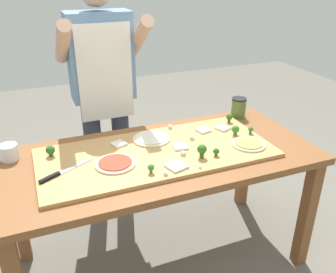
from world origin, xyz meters
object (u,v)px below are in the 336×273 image
object	(u,v)px
pizza_whole_tomato_red	(115,163)
broccoli_floret_back_mid	(236,130)
broccoli_floret_back_right	(151,168)
cheese_crumble_e	(166,174)
pizza_whole_white_garlic	(151,138)
sauce_jar	(239,108)
pizza_slice_near_right	(203,130)
broccoli_floret_back_left	(216,151)
prep_table	(161,169)
broccoli_floret_center_left	(50,150)
cheese_crumble_d	(200,167)
chefs_knife	(59,173)
broccoli_floret_front_mid	(202,150)
cheese_crumble_b	(170,127)
cheese_crumble_c	(183,153)
cook_center	(103,84)
pizza_whole_pesto_green	(249,144)
pizza_slice_far_right	(223,128)
broccoli_floret_front_left	(250,129)
pizza_slice_near_left	(119,144)
broccoli_floret_center_right	(229,117)
pizza_slice_far_left	(176,166)
pizza_slice_center	(180,147)
cheese_crumble_a	(192,138)
flour_cup	(9,153)

from	to	relation	value
pizza_whole_tomato_red	broccoli_floret_back_mid	bearing A→B (deg)	5.57
broccoli_floret_back_right	cheese_crumble_e	bearing A→B (deg)	-37.33
pizza_whole_white_garlic	sauce_jar	xyz separation A→B (m)	(0.68, 0.15, 0.04)
pizza_slice_near_right	cheese_crumble_e	distance (m)	0.55
cheese_crumble_e	sauce_jar	xyz separation A→B (m)	(0.74, 0.54, 0.04)
broccoli_floret_back_left	prep_table	bearing A→B (deg)	146.61
broccoli_floret_center_left	cheese_crumble_d	size ratio (longest dim) A/B	5.07
chefs_knife	broccoli_floret_center_left	size ratio (longest dim) A/B	4.52
broccoli_floret_front_mid	cheese_crumble_d	world-z (taller)	broccoli_floret_front_mid
cheese_crumble_b	cheese_crumble_d	bearing A→B (deg)	-94.62
broccoli_floret_back_right	cheese_crumble_c	bearing A→B (deg)	25.95
broccoli_floret_back_left	cook_center	world-z (taller)	cook_center
pizza_whole_pesto_green	cheese_crumble_d	world-z (taller)	pizza_whole_pesto_green
pizza_slice_far_right	pizza_whole_tomato_red	bearing A→B (deg)	-166.27
broccoli_floret_front_left	cheese_crumble_b	world-z (taller)	broccoli_floret_front_left
pizza_slice_near_left	broccoli_floret_back_mid	bearing A→B (deg)	-11.18
pizza_slice_near_left	cheese_crumble_c	xyz separation A→B (m)	(0.29, -0.25, 0.00)
broccoli_floret_center_right	cheese_crumble_b	distance (m)	0.39
prep_table	broccoli_floret_front_left	distance (m)	0.60
cheese_crumble_c	pizza_slice_far_right	bearing A→B (deg)	30.56
pizza_slice_far_right	pizza_whole_pesto_green	bearing A→B (deg)	-84.10
pizza_whole_pesto_green	sauce_jar	size ratio (longest dim) A/B	1.39
chefs_knife	broccoli_floret_center_left	world-z (taller)	broccoli_floret_center_left
pizza_slice_far_left	cheese_crumble_e	size ratio (longest dim) A/B	5.58
pizza_slice_center	cheese_crumble_a	xyz separation A→B (m)	(0.10, 0.07, 0.00)
chefs_knife	broccoli_floret_back_left	size ratio (longest dim) A/B	6.29
pizza_whole_tomato_red	chefs_knife	bearing A→B (deg)	178.14
flour_cup	cook_center	world-z (taller)	cook_center
pizza_slice_near_right	sauce_jar	xyz separation A→B (m)	(0.34, 0.15, 0.04)
broccoli_floret_back_left	cheese_crumble_a	xyz separation A→B (m)	(-0.03, 0.23, -0.02)
pizza_whole_pesto_green	broccoli_floret_back_left	size ratio (longest dim) A/B	4.28
pizza_whole_tomato_red	pizza_slice_far_right	xyz separation A→B (m)	(0.73, 0.18, -0.00)
pizza_whole_white_garlic	pizza_whole_tomato_red	size ratio (longest dim) A/B	1.05
broccoli_floret_front_mid	cheese_crumble_b	world-z (taller)	broccoli_floret_front_mid
prep_table	cheese_crumble_e	distance (m)	0.29
cheese_crumble_a	pizza_whole_tomato_red	bearing A→B (deg)	-166.43
pizza_whole_pesto_green	broccoli_floret_back_left	bearing A→B (deg)	-169.98
broccoli_floret_center_right	broccoli_floret_back_right	bearing A→B (deg)	-149.43
pizza_whole_tomato_red	pizza_slice_near_right	xyz separation A→B (m)	(0.60, 0.19, -0.00)
broccoli_floret_center_left	chefs_knife	bearing A→B (deg)	-85.08
prep_table	broccoli_floret_back_left	distance (m)	0.34
chefs_knife	broccoli_floret_back_mid	bearing A→B (deg)	3.58
broccoli_floret_front_left	broccoli_floret_front_mid	world-z (taller)	broccoli_floret_front_mid
pizza_slice_far_left	broccoli_floret_center_right	world-z (taller)	broccoli_floret_center_right
broccoli_floret_center_right	pizza_slice_far_left	bearing A→B (deg)	-143.76
broccoli_floret_back_mid	cheese_crumble_e	xyz separation A→B (m)	(-0.55, -0.26, -0.03)
prep_table	pizza_slice_center	xyz separation A→B (m)	(0.11, -0.01, 0.13)
cheese_crumble_e	broccoli_floret_back_left	bearing A→B (deg)	14.14
pizza_whole_white_garlic	broccoli_floret_front_left	xyz separation A→B (m)	(0.58, -0.14, 0.02)
prep_table	pizza_slice_near_left	bearing A→B (deg)	142.23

